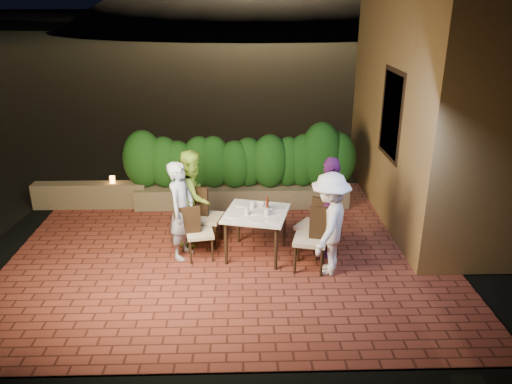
{
  "coord_description": "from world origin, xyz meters",
  "views": [
    {
      "loc": [
        0.21,
        -6.93,
        3.87
      ],
      "look_at": [
        0.42,
        0.31,
        1.05
      ],
      "focal_mm": 35.0,
      "sensor_mm": 36.0,
      "label": 1
    }
  ],
  "objects_px": {
    "bowl": "(259,204)",
    "diner_green": "(193,196)",
    "parapet_lamp": "(112,180)",
    "beer_bottle": "(267,204)",
    "chair_left_back": "(207,216)",
    "chair_right_front": "(310,238)",
    "diner_blue": "(181,210)",
    "diner_white": "(329,224)",
    "chair_right_back": "(313,225)",
    "chair_left_front": "(200,232)",
    "diner_purple": "(330,207)",
    "dining_table": "(256,234)"
  },
  "relations": [
    {
      "from": "chair_right_back",
      "to": "diner_white",
      "type": "relative_size",
      "value": 0.62
    },
    {
      "from": "bowl",
      "to": "diner_blue",
      "type": "relative_size",
      "value": 0.1
    },
    {
      "from": "beer_bottle",
      "to": "bowl",
      "type": "height_order",
      "value": "beer_bottle"
    },
    {
      "from": "chair_left_front",
      "to": "dining_table",
      "type": "bearing_deg",
      "value": -6.38
    },
    {
      "from": "dining_table",
      "to": "diner_white",
      "type": "distance_m",
      "value": 1.26
    },
    {
      "from": "beer_bottle",
      "to": "chair_left_front",
      "type": "distance_m",
      "value": 1.15
    },
    {
      "from": "bowl",
      "to": "diner_white",
      "type": "xyz_separation_m",
      "value": [
        1.0,
        -0.82,
        0.02
      ]
    },
    {
      "from": "chair_left_front",
      "to": "chair_right_back",
      "type": "distance_m",
      "value": 1.8
    },
    {
      "from": "chair_left_back",
      "to": "chair_right_front",
      "type": "height_order",
      "value": "chair_right_front"
    },
    {
      "from": "chair_left_front",
      "to": "chair_right_front",
      "type": "bearing_deg",
      "value": -23.48
    },
    {
      "from": "beer_bottle",
      "to": "chair_right_back",
      "type": "bearing_deg",
      "value": 5.45
    },
    {
      "from": "chair_right_front",
      "to": "chair_right_back",
      "type": "xyz_separation_m",
      "value": [
        0.1,
        0.51,
        -0.03
      ]
    },
    {
      "from": "bowl",
      "to": "chair_right_front",
      "type": "distance_m",
      "value": 1.07
    },
    {
      "from": "beer_bottle",
      "to": "diner_blue",
      "type": "bearing_deg",
      "value": 178.87
    },
    {
      "from": "chair_left_back",
      "to": "diner_purple",
      "type": "height_order",
      "value": "diner_purple"
    },
    {
      "from": "parapet_lamp",
      "to": "chair_left_back",
      "type": "bearing_deg",
      "value": -40.38
    },
    {
      "from": "diner_blue",
      "to": "parapet_lamp",
      "type": "xyz_separation_m",
      "value": [
        -1.58,
        2.07,
        -0.22
      ]
    },
    {
      "from": "dining_table",
      "to": "chair_right_back",
      "type": "bearing_deg",
      "value": 3.44
    },
    {
      "from": "chair_right_back",
      "to": "diner_green",
      "type": "distance_m",
      "value": 2.03
    },
    {
      "from": "parapet_lamp",
      "to": "beer_bottle",
      "type": "bearing_deg",
      "value": -35.73
    },
    {
      "from": "chair_right_back",
      "to": "diner_blue",
      "type": "relative_size",
      "value": 0.62
    },
    {
      "from": "chair_left_back",
      "to": "diner_purple",
      "type": "distance_m",
      "value": 2.02
    },
    {
      "from": "chair_right_front",
      "to": "diner_green",
      "type": "height_order",
      "value": "diner_green"
    },
    {
      "from": "diner_blue",
      "to": "diner_white",
      "type": "xyz_separation_m",
      "value": [
        2.23,
        -0.56,
        -0.01
      ]
    },
    {
      "from": "chair_left_back",
      "to": "diner_blue",
      "type": "relative_size",
      "value": 0.64
    },
    {
      "from": "dining_table",
      "to": "beer_bottle",
      "type": "relative_size",
      "value": 3.46
    },
    {
      "from": "beer_bottle",
      "to": "diner_white",
      "type": "xyz_separation_m",
      "value": [
        0.89,
        -0.53,
        -0.1
      ]
    },
    {
      "from": "chair_right_front",
      "to": "parapet_lamp",
      "type": "relative_size",
      "value": 7.37
    },
    {
      "from": "parapet_lamp",
      "to": "chair_right_front",
      "type": "bearing_deg",
      "value": -35.6
    },
    {
      "from": "beer_bottle",
      "to": "diner_white",
      "type": "relative_size",
      "value": 0.17
    },
    {
      "from": "beer_bottle",
      "to": "bowl",
      "type": "bearing_deg",
      "value": 111.3
    },
    {
      "from": "diner_blue",
      "to": "diner_purple",
      "type": "relative_size",
      "value": 0.97
    },
    {
      "from": "diner_blue",
      "to": "parapet_lamp",
      "type": "distance_m",
      "value": 2.62
    },
    {
      "from": "bowl",
      "to": "diner_blue",
      "type": "xyz_separation_m",
      "value": [
        -1.23,
        -0.26,
        0.02
      ]
    },
    {
      "from": "dining_table",
      "to": "beer_bottle",
      "type": "bearing_deg",
      "value": -5.31
    },
    {
      "from": "dining_table",
      "to": "chair_right_back",
      "type": "height_order",
      "value": "chair_right_back"
    },
    {
      "from": "dining_table",
      "to": "diner_purple",
      "type": "distance_m",
      "value": 1.24
    },
    {
      "from": "bowl",
      "to": "chair_right_back",
      "type": "height_order",
      "value": "chair_right_back"
    },
    {
      "from": "diner_green",
      "to": "chair_left_front",
      "type": "bearing_deg",
      "value": -159.93
    },
    {
      "from": "chair_left_back",
      "to": "chair_right_front",
      "type": "bearing_deg",
      "value": -14.03
    },
    {
      "from": "chair_right_front",
      "to": "diner_blue",
      "type": "distance_m",
      "value": 2.04
    },
    {
      "from": "chair_left_front",
      "to": "diner_green",
      "type": "height_order",
      "value": "diner_green"
    },
    {
      "from": "beer_bottle",
      "to": "chair_left_front",
      "type": "bearing_deg",
      "value": -177.57
    },
    {
      "from": "bowl",
      "to": "diner_green",
      "type": "height_order",
      "value": "diner_green"
    },
    {
      "from": "diner_green",
      "to": "parapet_lamp",
      "type": "relative_size",
      "value": 11.4
    },
    {
      "from": "chair_left_front",
      "to": "diner_blue",
      "type": "height_order",
      "value": "diner_blue"
    },
    {
      "from": "beer_bottle",
      "to": "diner_purple",
      "type": "distance_m",
      "value": 0.99
    },
    {
      "from": "chair_left_front",
      "to": "diner_purple",
      "type": "bearing_deg",
      "value": -7.77
    },
    {
      "from": "diner_purple",
      "to": "dining_table",
      "type": "bearing_deg",
      "value": -88.92
    },
    {
      "from": "chair_left_back",
      "to": "diner_blue",
      "type": "bearing_deg",
      "value": -116.79
    }
  ]
}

